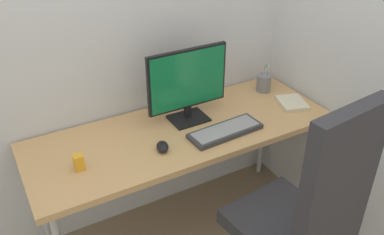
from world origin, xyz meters
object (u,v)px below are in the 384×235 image
(keyboard, at_px, (225,131))
(mouse, at_px, (162,147))
(office_chair, at_px, (307,212))
(monitor, at_px, (188,83))
(desk_clamp_accessory, at_px, (79,162))
(pen_holder, at_px, (264,83))
(notebook, at_px, (292,103))

(keyboard, bearing_deg, mouse, 176.21)
(mouse, bearing_deg, office_chair, -38.11)
(monitor, height_order, mouse, monitor)
(office_chair, distance_m, desk_clamp_accessory, 1.08)
(monitor, relative_size, desk_clamp_accessory, 5.94)
(keyboard, distance_m, mouse, 0.36)
(pen_holder, bearing_deg, mouse, -161.97)
(mouse, distance_m, notebook, 0.89)
(office_chair, xyz_separation_m, notebook, (0.47, 0.66, 0.12))
(keyboard, bearing_deg, desk_clamp_accessory, 174.31)
(office_chair, xyz_separation_m, pen_holder, (0.43, 0.90, 0.16))
(desk_clamp_accessory, bearing_deg, mouse, -7.35)
(notebook, xyz_separation_m, desk_clamp_accessory, (-1.30, 0.01, 0.03))
(pen_holder, bearing_deg, office_chair, -115.65)
(pen_holder, height_order, notebook, pen_holder)
(office_chair, distance_m, keyboard, 0.61)
(office_chair, distance_m, pen_holder, 1.01)
(keyboard, bearing_deg, monitor, 113.84)
(monitor, height_order, notebook, monitor)
(office_chair, relative_size, desk_clamp_accessory, 15.72)
(keyboard, bearing_deg, pen_holder, 31.72)
(keyboard, xyz_separation_m, pen_holder, (0.49, 0.30, 0.04))
(monitor, relative_size, mouse, 5.04)
(pen_holder, bearing_deg, monitor, -173.41)
(monitor, height_order, pen_holder, monitor)
(monitor, height_order, keyboard, monitor)
(pen_holder, bearing_deg, notebook, -80.13)
(office_chair, height_order, keyboard, office_chair)
(keyboard, distance_m, notebook, 0.53)
(monitor, xyz_separation_m, desk_clamp_accessory, (-0.67, -0.16, -0.19))
(monitor, xyz_separation_m, notebook, (0.63, -0.16, -0.22))
(office_chair, xyz_separation_m, mouse, (-0.42, 0.62, 0.13))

